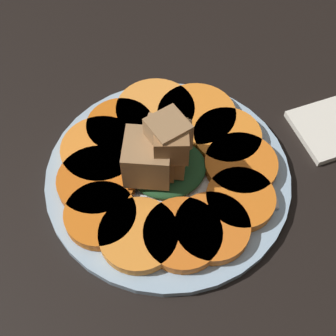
% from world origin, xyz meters
% --- Properties ---
extents(table_slab, '(1.20, 1.20, 0.02)m').
position_xyz_m(table_slab, '(0.00, 0.00, 0.01)').
color(table_slab, black).
rests_on(table_slab, ground).
extents(plate, '(0.27, 0.27, 0.01)m').
position_xyz_m(plate, '(0.00, 0.00, 0.03)').
color(plate, '#99B7D1').
rests_on(plate, table_slab).
extents(carrot_slice_0, '(0.08, 0.08, 0.01)m').
position_xyz_m(carrot_slice_0, '(0.08, 0.02, 0.04)').
color(carrot_slice_0, orange).
rests_on(carrot_slice_0, plate).
extents(carrot_slice_1, '(0.09, 0.09, 0.01)m').
position_xyz_m(carrot_slice_1, '(0.06, 0.06, 0.04)').
color(carrot_slice_1, orange).
rests_on(carrot_slice_1, plate).
extents(carrot_slice_2, '(0.09, 0.09, 0.01)m').
position_xyz_m(carrot_slice_2, '(0.02, 0.08, 0.04)').
color(carrot_slice_2, '#F9953A').
rests_on(carrot_slice_2, plate).
extents(carrot_slice_3, '(0.08, 0.08, 0.01)m').
position_xyz_m(carrot_slice_3, '(-0.03, 0.08, 0.04)').
color(carrot_slice_3, orange).
rests_on(carrot_slice_3, plate).
extents(carrot_slice_4, '(0.09, 0.09, 0.01)m').
position_xyz_m(carrot_slice_4, '(-0.06, 0.05, 0.04)').
color(carrot_slice_4, orange).
rests_on(carrot_slice_4, plate).
extents(carrot_slice_5, '(0.09, 0.09, 0.01)m').
position_xyz_m(carrot_slice_5, '(-0.08, 0.01, 0.04)').
color(carrot_slice_5, orange).
rests_on(carrot_slice_5, plate).
extents(carrot_slice_6, '(0.08, 0.08, 0.01)m').
position_xyz_m(carrot_slice_6, '(-0.08, -0.03, 0.04)').
color(carrot_slice_6, orange).
rests_on(carrot_slice_6, plate).
extents(carrot_slice_7, '(0.08, 0.08, 0.01)m').
position_xyz_m(carrot_slice_7, '(-0.06, -0.06, 0.04)').
color(carrot_slice_7, orange).
rests_on(carrot_slice_7, plate).
extents(carrot_slice_8, '(0.08, 0.08, 0.01)m').
position_xyz_m(carrot_slice_8, '(-0.01, -0.08, 0.04)').
color(carrot_slice_8, orange).
rests_on(carrot_slice_8, plate).
extents(carrot_slice_9, '(0.08, 0.08, 0.01)m').
position_xyz_m(carrot_slice_9, '(0.02, -0.08, 0.04)').
color(carrot_slice_9, orange).
rests_on(carrot_slice_9, plate).
extents(carrot_slice_10, '(0.07, 0.07, 0.01)m').
position_xyz_m(carrot_slice_10, '(0.06, -0.06, 0.04)').
color(carrot_slice_10, orange).
rests_on(carrot_slice_10, plate).
extents(carrot_slice_11, '(0.08, 0.08, 0.01)m').
position_xyz_m(carrot_slice_11, '(0.08, -0.02, 0.04)').
color(carrot_slice_11, orange).
rests_on(carrot_slice_11, plate).
extents(center_pile, '(0.10, 0.08, 0.09)m').
position_xyz_m(center_pile, '(-0.00, 0.00, 0.07)').
color(center_pile, '#1E4723').
rests_on(center_pile, plate).
extents(fork, '(0.17, 0.08, 0.00)m').
position_xyz_m(fork, '(0.01, -0.05, 0.03)').
color(fork, silver).
rests_on(fork, plate).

